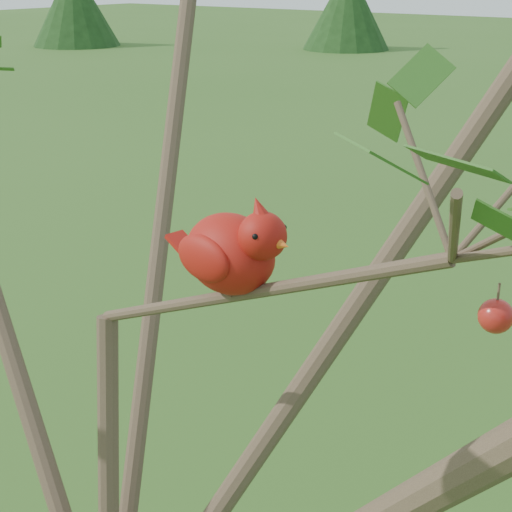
{
  "coord_description": "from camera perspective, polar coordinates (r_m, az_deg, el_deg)",
  "views": [
    {
      "loc": [
        0.84,
        -0.7,
        2.49
      ],
      "look_at": [
        0.28,
        0.07,
        2.14
      ],
      "focal_mm": 55.0,
      "sensor_mm": 36.0,
      "label": 1
    }
  ],
  "objects": [
    {
      "name": "crabapple_tree",
      "position": [
        1.12,
        -13.29,
        0.52
      ],
      "size": [
        2.35,
        2.05,
        2.95
      ],
      "color": "#3B2C1F",
      "rests_on": "ground"
    },
    {
      "name": "cardinal",
      "position": [
        1.05,
        -1.63,
        0.36
      ],
      "size": [
        0.23,
        0.13,
        0.16
      ],
      "rotation": [
        0.0,
        0.0,
        -0.15
      ],
      "color": "#AB1B0E",
      "rests_on": "ground"
    }
  ]
}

